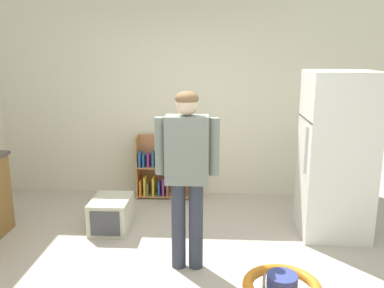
{
  "coord_description": "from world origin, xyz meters",
  "views": [
    {
      "loc": [
        0.39,
        -3.21,
        1.99
      ],
      "look_at": [
        0.17,
        0.54,
        1.12
      ],
      "focal_mm": 38.24,
      "sensor_mm": 36.0,
      "label": 1
    }
  ],
  "objects_px": {
    "refrigerator": "(336,155)",
    "standing_person": "(187,166)",
    "bookshelf": "(163,171)",
    "pet_carrier": "(111,214)"
  },
  "relations": [
    {
      "from": "refrigerator",
      "to": "standing_person",
      "type": "height_order",
      "value": "refrigerator"
    },
    {
      "from": "bookshelf",
      "to": "standing_person",
      "type": "relative_size",
      "value": 0.52
    },
    {
      "from": "bookshelf",
      "to": "pet_carrier",
      "type": "xyz_separation_m",
      "value": [
        -0.45,
        -1.1,
        -0.19
      ]
    },
    {
      "from": "refrigerator",
      "to": "pet_carrier",
      "type": "bearing_deg",
      "value": -178.73
    },
    {
      "from": "standing_person",
      "to": "bookshelf",
      "type": "bearing_deg",
      "value": 103.97
    },
    {
      "from": "bookshelf",
      "to": "standing_person",
      "type": "xyz_separation_m",
      "value": [
        0.47,
        -1.88,
        0.62
      ]
    },
    {
      "from": "pet_carrier",
      "to": "refrigerator",
      "type": "bearing_deg",
      "value": 1.27
    },
    {
      "from": "bookshelf",
      "to": "pet_carrier",
      "type": "bearing_deg",
      "value": -112.25
    },
    {
      "from": "refrigerator",
      "to": "pet_carrier",
      "type": "height_order",
      "value": "refrigerator"
    },
    {
      "from": "pet_carrier",
      "to": "bookshelf",
      "type": "bearing_deg",
      "value": 67.75
    }
  ]
}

